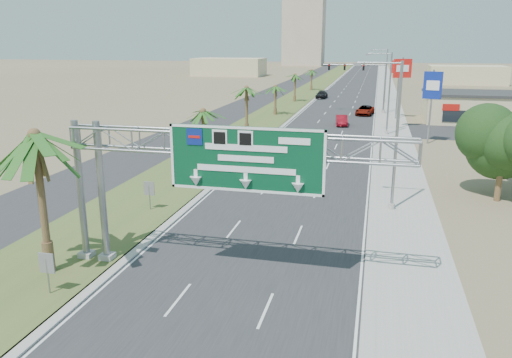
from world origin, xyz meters
The scene contains 29 objects.
road centered at (0.00, 110.00, 0.01)m, with size 12.00×300.00×0.02m, color #28282B.
sidewalk_right centered at (8.50, 110.00, 0.05)m, with size 4.00×300.00×0.10m, color #9E9B93.
median_grass centered at (-10.00, 110.00, 0.06)m, with size 7.00×300.00×0.12m, color #465D29.
opposing_road centered at (-17.00, 110.00, 0.01)m, with size 8.00×300.00×0.02m, color #28282B.
sign_gantry centered at (-1.06, 9.93, 6.06)m, with size 16.75×1.24×7.50m.
palm_near centered at (-9.20, 8.00, 6.93)m, with size 5.70×5.70×8.35m.
palm_row_b centered at (-9.50, 32.00, 4.90)m, with size 3.99×3.99×5.95m.
palm_row_c centered at (-9.50, 48.00, 5.66)m, with size 3.99×3.99×6.75m.
palm_row_d centered at (-9.50, 66.00, 4.42)m, with size 3.99×3.99×5.45m.
palm_row_e centered at (-9.50, 85.00, 5.09)m, with size 3.99×3.99×6.15m.
palm_row_f centered at (-9.50, 110.00, 4.71)m, with size 3.99×3.99×5.75m.
streetlight_near centered at (7.30, 22.00, 4.69)m, with size 3.27×0.44×10.00m.
streetlight_mid centered at (7.30, 52.00, 4.69)m, with size 3.27×0.44×10.00m.
streetlight_far centered at (7.30, 88.00, 4.69)m, with size 3.27×0.44×10.00m.
signal_mast centered at (5.17, 71.97, 4.85)m, with size 10.28×0.71×8.00m.
store_building centered at (22.00, 66.00, 2.00)m, with size 18.00×10.00×4.00m, color #CCBD8A.
oak_near centered at (15.00, 26.00, 4.53)m, with size 4.50×4.50×6.80m.
median_signback_a centered at (-7.80, 6.00, 1.45)m, with size 0.75×0.08×2.08m.
median_signback_b centered at (-8.50, 18.00, 1.45)m, with size 0.75×0.08×2.08m.
tower_distant centered at (-32.00, 250.00, 17.50)m, with size 20.00×16.00×35.00m, color tan.
building_distant_left centered at (-45.00, 160.00, 3.00)m, with size 24.00×14.00×6.00m, color #CCBD8A.
building_distant_right centered at (30.00, 140.00, 2.50)m, with size 20.00×12.00×5.00m, color #CCBD8A.
car_left_lane centered at (-2.00, 28.99, 0.73)m, with size 1.73×4.31×1.47m, color black.
car_mid_lane centered at (1.50, 57.99, 0.71)m, with size 1.50×4.31×1.42m, color maroon.
car_right_lane centered at (4.35, 69.46, 0.73)m, with size 2.42×5.25×1.46m, color gray.
car_far centered at (-5.09, 92.77, 0.73)m, with size 2.05×5.05×1.47m, color black.
pole_sign_red_near centered at (9.06, 56.85, 7.35)m, with size 2.33×1.20×9.32m.
pole_sign_blue centered at (12.01, 47.35, 6.19)m, with size 1.99×0.92×8.26m.
pole_sign_red_far centered at (9.00, 66.00, 6.97)m, with size 2.22×0.57×8.81m.
Camera 1 is at (6.08, -11.68, 11.07)m, focal length 35.00 mm.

